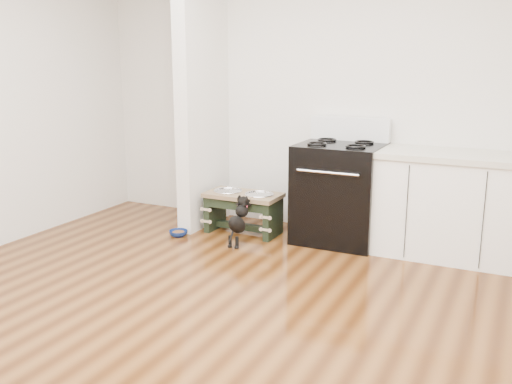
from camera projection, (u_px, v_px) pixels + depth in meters
name	position (u px, v px, depth m)	size (l,w,h in m)	color
ground	(194.00, 330.00, 3.63)	(5.00, 5.00, 0.00)	#41200B
room_shell	(187.00, 71.00, 3.25)	(5.00, 5.00, 5.00)	silver
partition_wall	(202.00, 93.00, 5.65)	(0.15, 0.80, 2.70)	silver
oven_range	(339.00, 191.00, 5.30)	(0.76, 0.69, 1.14)	black
cabinet_run	(449.00, 205.00, 4.90)	(1.24, 0.64, 0.91)	white
dog_feeder	(243.00, 205.00, 5.57)	(0.73, 0.39, 0.42)	black
puppy	(239.00, 219.00, 5.23)	(0.13, 0.38, 0.45)	black
floor_bowl	(178.00, 233.00, 5.53)	(0.23, 0.23, 0.06)	navy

